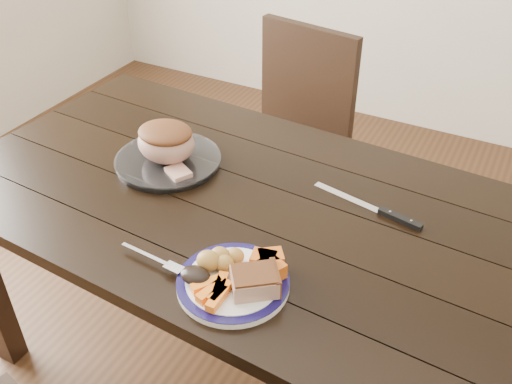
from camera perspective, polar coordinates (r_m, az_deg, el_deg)
The scene contains 15 objects.
ground at distance 2.09m, azimuth -1.76°, elevation -17.09°, with size 4.00×4.00×0.00m, color #472B16.
dining_table at distance 1.62m, azimuth -2.18°, elevation -2.96°, with size 1.65×0.99×0.75m.
chair_far at distance 2.30m, azimuth 3.41°, elevation 5.89°, with size 0.48×0.49×0.93m.
dinner_plate at distance 1.29m, azimuth -2.30°, elevation -9.10°, with size 0.25×0.25×0.02m, color white.
plate_rim at distance 1.29m, azimuth -2.31°, elevation -8.84°, with size 0.25×0.25×0.02m, color #120D41.
serving_platter at distance 1.70m, azimuth -8.77°, elevation 3.02°, with size 0.30×0.30×0.02m, color white.
pork_slice at distance 1.25m, azimuth -0.16°, elevation -8.99°, with size 0.10×0.08×0.04m, color tan.
roasted_potatoes at distance 1.30m, azimuth -3.69°, elevation -6.71°, with size 0.09×0.09×0.05m.
carrot_batons at distance 1.25m, azimuth -4.15°, elevation -9.82°, with size 0.08×0.11×0.02m.
pumpkin_wedges at distance 1.29m, azimuth 1.28°, elevation -7.13°, with size 0.09×0.09×0.04m.
dark_mushroom at distance 1.28m, azimuth -6.07°, elevation -8.30°, with size 0.07×0.05×0.03m, color black.
fork at distance 1.35m, azimuth -9.96°, elevation -6.69°, with size 0.18×0.03×0.00m.
roast_joint at distance 1.67m, azimuth -8.97°, elevation 4.87°, with size 0.17×0.15×0.11m, color tan.
cut_slice at distance 1.62m, azimuth -7.77°, elevation 1.93°, with size 0.07×0.06×0.02m, color tan.
carving_knife at distance 1.53m, azimuth 12.90°, elevation -2.07°, with size 0.32×0.08×0.01m.
Camera 1 is at (0.64, -1.08, 1.67)m, focal length 40.00 mm.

